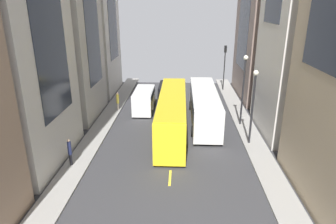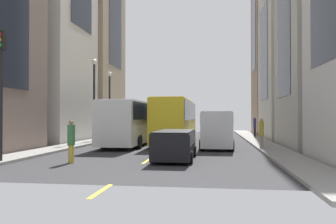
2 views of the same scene
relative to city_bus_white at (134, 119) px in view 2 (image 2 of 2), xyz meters
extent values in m
plane|color=#333335|center=(3.07, 3.92, -2.01)|extent=(40.23, 40.23, 0.00)
cube|color=gray|center=(-4.09, 3.92, -1.93)|extent=(1.91, 44.00, 0.15)
cube|color=gray|center=(10.23, 3.92, -1.93)|extent=(1.91, 44.00, 0.15)
cube|color=yellow|center=(3.07, -17.08, -2.00)|extent=(0.16, 2.00, 0.01)
cube|color=yellow|center=(3.07, -10.08, -2.00)|extent=(0.16, 2.00, 0.01)
cube|color=yellow|center=(3.07, -3.08, -2.00)|extent=(0.16, 2.00, 0.01)
cube|color=yellow|center=(3.07, 3.92, -2.00)|extent=(0.16, 2.00, 0.01)
cube|color=yellow|center=(3.07, 10.92, -2.00)|extent=(0.16, 2.00, 0.01)
cube|color=yellow|center=(3.07, 17.92, -2.00)|extent=(0.16, 2.00, 0.01)
cube|color=yellow|center=(3.07, 24.92, -2.00)|extent=(0.16, 2.00, 0.01)
cube|color=beige|center=(16.35, 8.69, 6.65)|extent=(9.93, 9.17, 17.32)
cube|color=#1E232D|center=(16.35, 8.69, 6.65)|extent=(10.03, 5.04, 9.52)
cube|color=silver|center=(0.00, 0.00, -0.23)|extent=(2.55, 12.06, 3.00)
cube|color=black|center=(0.00, 0.00, 0.62)|extent=(2.60, 11.10, 1.20)
cube|color=beige|center=(0.00, 0.00, 1.31)|extent=(2.45, 11.58, 0.08)
cylinder|color=black|center=(-1.17, 3.74, -1.51)|extent=(0.46, 1.00, 1.00)
cylinder|color=black|center=(1.17, 3.74, -1.51)|extent=(0.46, 1.00, 1.00)
cylinder|color=black|center=(-1.17, -3.74, -1.51)|extent=(0.46, 1.00, 1.00)
cylinder|color=black|center=(1.17, -3.74, -1.51)|extent=(0.46, 1.00, 1.00)
cube|color=yellow|center=(3.18, 2.65, -0.15)|extent=(2.45, 14.05, 3.30)
cube|color=black|center=(3.18, 2.65, 0.71)|extent=(2.50, 12.92, 1.48)
cube|color=gold|center=(3.18, 2.65, 1.54)|extent=(2.35, 13.48, 0.08)
cylinder|color=black|center=(2.06, 7.00, -1.63)|extent=(0.44, 0.76, 0.76)
cylinder|color=black|center=(4.31, 7.00, -1.63)|extent=(0.44, 0.76, 0.76)
cylinder|color=black|center=(2.06, -1.71, -1.63)|extent=(0.44, 0.76, 0.76)
cylinder|color=black|center=(4.31, -1.71, -1.63)|extent=(0.44, 0.76, 0.76)
cube|color=white|center=(6.56, -2.82, -0.66)|extent=(2.05, 5.00, 2.30)
cube|color=black|center=(6.56, -2.82, 0.09)|extent=(2.09, 4.60, 0.69)
cube|color=silver|center=(6.56, -2.82, 0.53)|extent=(1.97, 4.80, 0.08)
cylinder|color=black|center=(5.62, -1.27, -1.65)|extent=(0.37, 0.72, 0.72)
cylinder|color=black|center=(7.50, -1.27, -1.65)|extent=(0.37, 0.72, 0.72)
cylinder|color=black|center=(5.62, -4.37, -1.65)|extent=(0.37, 0.72, 0.72)
cylinder|color=black|center=(7.50, -4.37, -1.65)|extent=(0.37, 0.72, 0.72)
cube|color=black|center=(4.41, -9.35, -1.21)|extent=(1.83, 4.77, 1.26)
cube|color=black|center=(4.41, -9.35, -0.89)|extent=(1.86, 4.39, 0.53)
cube|color=black|center=(4.41, -9.35, -0.54)|extent=(1.75, 4.58, 0.08)
cylinder|color=black|center=(3.57, -7.87, -1.70)|extent=(0.33, 0.62, 0.62)
cylinder|color=black|center=(5.25, -7.87, -1.70)|extent=(0.33, 0.62, 0.62)
cylinder|color=black|center=(3.57, -10.83, -1.70)|extent=(0.33, 0.62, 0.62)
cylinder|color=black|center=(5.25, -10.83, -1.70)|extent=(0.33, 0.62, 0.62)
cylinder|color=gold|center=(-0.42, -11.19, -1.58)|extent=(0.27, 0.27, 0.86)
cylinder|color=#336B38|center=(-0.42, -11.19, -0.66)|extent=(0.36, 0.36, 0.98)
sphere|color=#8C6647|center=(-0.42, -11.19, -0.06)|extent=(0.22, 0.22, 0.22)
cylinder|color=gray|center=(9.59, -2.96, -1.48)|extent=(0.25, 0.25, 0.75)
cylinder|color=gold|center=(9.59, -2.96, -0.60)|extent=(0.33, 0.33, 1.02)
sphere|color=beige|center=(9.59, -2.96, 0.03)|extent=(0.25, 0.25, 0.25)
cylinder|color=black|center=(10.58, 9.67, -1.42)|extent=(0.21, 0.21, 0.87)
cylinder|color=navy|center=(10.58, 9.67, -0.47)|extent=(0.28, 0.28, 1.04)
sphere|color=beige|center=(10.58, 9.67, 0.16)|extent=(0.21, 0.21, 0.21)
cylinder|color=black|center=(-3.53, -12.00, 0.76)|extent=(0.14, 0.14, 5.23)
cube|color=black|center=(-3.53, -12.00, 3.82)|extent=(0.32, 0.32, 0.90)
cylinder|color=black|center=(-3.63, 5.16, 1.15)|extent=(0.18, 0.18, 6.02)
sphere|color=silver|center=(-3.63, 5.16, 4.34)|extent=(0.44, 0.44, 0.44)
cylinder|color=black|center=(-3.63, 0.86, 1.40)|extent=(0.18, 0.18, 6.52)
sphere|color=silver|center=(-3.63, 0.86, 4.84)|extent=(0.44, 0.44, 0.44)
camera|label=1|loc=(2.38, 29.18, 9.60)|focal=31.97mm
camera|label=2|loc=(6.43, -26.97, 0.21)|focal=36.78mm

